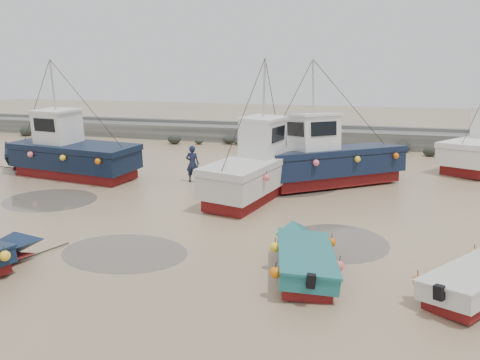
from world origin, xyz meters
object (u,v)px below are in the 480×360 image
object	(u,v)px
cabin_boat_1	(259,167)
cabin_boat_2	(321,160)
dinghy_2	(303,254)
cabin_boat_0	(66,152)
person	(193,182)

from	to	relation	value
cabin_boat_1	cabin_boat_2	size ratio (longest dim) A/B	1.06
dinghy_2	cabin_boat_0	size ratio (longest dim) A/B	0.54
cabin_boat_2	cabin_boat_1	bearing A→B (deg)	96.26
dinghy_2	cabin_boat_2	distance (m)	10.48
dinghy_2	cabin_boat_1	size ratio (longest dim) A/B	0.58
cabin_boat_0	person	world-z (taller)	cabin_boat_0
dinghy_2	cabin_boat_1	world-z (taller)	cabin_boat_1
cabin_boat_2	cabin_boat_0	bearing A→B (deg)	58.24
dinghy_2	person	xyz separation A→B (m)	(-7.25, 9.42, -0.55)
cabin_boat_1	person	world-z (taller)	cabin_boat_1
cabin_boat_1	person	bearing A→B (deg)	169.12
dinghy_2	cabin_boat_2	bearing A→B (deg)	81.47
cabin_boat_0	cabin_boat_1	distance (m)	11.13
cabin_boat_0	cabin_boat_2	size ratio (longest dim) A/B	1.15
cabin_boat_1	dinghy_2	bearing A→B (deg)	-56.10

